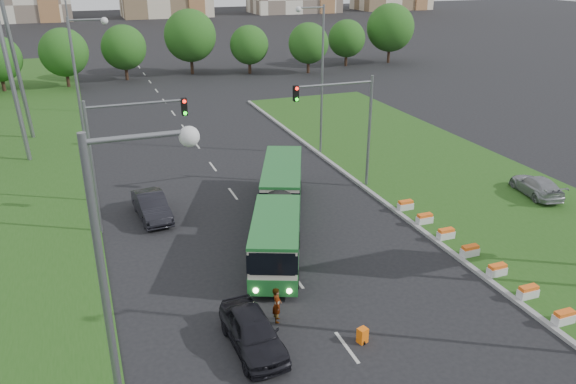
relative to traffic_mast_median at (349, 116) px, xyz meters
name	(u,v)px	position (x,y,z in m)	size (l,w,h in m)	color
ground	(348,267)	(-4.78, -10.00, -5.35)	(360.00, 360.00, 0.00)	black
grass_median	(459,183)	(8.22, -2.00, -5.27)	(14.00, 60.00, 0.15)	#224E16
median_kerb	(375,196)	(1.27, -2.00, -5.26)	(0.30, 60.00, 0.18)	gray
left_verge	(12,161)	(-22.78, 15.00, -5.30)	(12.00, 110.00, 0.10)	#224E16
lane_markings	(207,159)	(-7.78, 10.00, -5.35)	(0.20, 100.00, 0.01)	#B6B6AF
flower_planters	(470,250)	(1.92, -11.40, -4.90)	(1.10, 13.70, 0.60)	silver
traffic_mast_median	(349,116)	(0.00, 0.00, 0.00)	(5.76, 0.32, 8.00)	slate
traffic_mast_left	(119,144)	(-15.16, -1.00, 0.00)	(5.76, 0.32, 8.00)	slate
street_lamps	(238,117)	(-7.78, 0.00, 0.65)	(36.00, 60.00, 12.00)	slate
tree_line	(240,42)	(5.22, 45.00, -0.85)	(120.00, 8.00, 9.00)	#1F4F15
articulated_bus	(275,208)	(-6.97, -4.59, -3.80)	(2.40, 15.42, 2.54)	beige
car_left_near	(253,331)	(-11.47, -14.60, -4.55)	(1.89, 4.70, 1.60)	black
car_left_far	(152,206)	(-13.60, 0.00, -4.56)	(1.68, 4.82, 1.59)	black
car_median	(536,186)	(11.61, -5.82, -4.53)	(1.87, 4.60, 1.33)	#97999F
pedestrian	(277,305)	(-9.90, -13.18, -4.50)	(0.62, 0.41, 1.71)	gray
shopping_trolley	(362,335)	(-7.01, -15.91, -5.01)	(0.40, 0.42, 0.69)	orange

